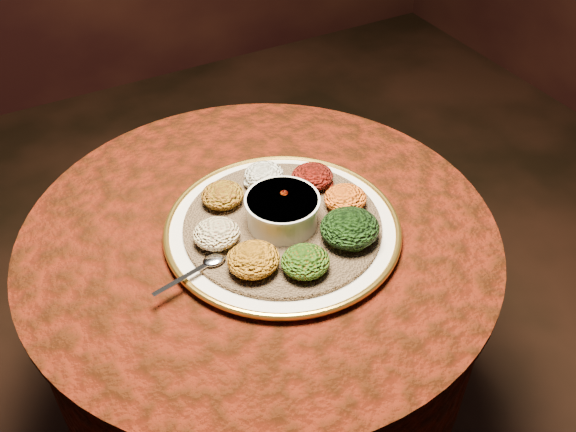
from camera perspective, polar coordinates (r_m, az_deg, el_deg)
table at (r=1.41m, az=-2.34°, el=-6.60°), size 0.96×0.96×0.73m
platter at (r=1.27m, az=-0.49°, el=-1.12°), size 0.56×0.56×0.02m
injera at (r=1.26m, az=-0.50°, el=-0.76°), size 0.51×0.51×0.01m
stew_bowl at (r=1.23m, az=-0.51°, el=0.62°), size 0.15×0.15×0.06m
spoon at (r=1.18m, az=-7.01°, el=-4.14°), size 0.15×0.05×0.01m
portion_ayib at (r=1.35m, az=-2.17°, el=3.71°), size 0.08×0.08×0.04m
portion_kitfo at (r=1.34m, az=2.16°, el=3.53°), size 0.09×0.08×0.04m
portion_tikil at (r=1.29m, az=5.12°, el=1.57°), size 0.09×0.08×0.04m
portion_gomen at (r=1.21m, az=5.50°, el=-1.06°), size 0.11×0.11×0.05m
portion_mixveg at (r=1.15m, az=1.55°, el=-4.06°), size 0.09×0.09×0.04m
portion_kik at (r=1.15m, az=-3.08°, el=-3.88°), size 0.10×0.09×0.05m
portion_timatim at (r=1.21m, az=-6.38°, el=-1.55°), size 0.09×0.09×0.04m
portion_shiro at (r=1.30m, az=-5.84°, el=1.87°), size 0.09×0.08×0.04m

